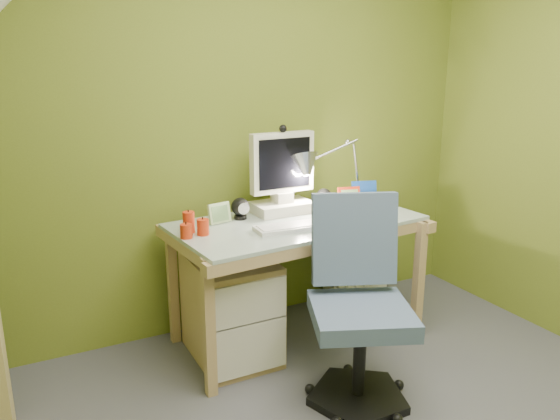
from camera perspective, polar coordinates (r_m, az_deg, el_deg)
name	(u,v)px	position (r m, az deg, el deg)	size (l,w,h in m)	color
wall_back	(232,127)	(3.17, -5.02, 8.67)	(3.20, 0.01, 2.40)	olive
desk	(297,281)	(3.12, 1.75, -7.41)	(1.35, 0.67, 0.72)	tan
monitor	(282,167)	(3.09, 0.23, 4.56)	(0.39, 0.23, 0.53)	silver
speaker_left	(240,208)	(3.00, -4.18, 0.16)	(0.10, 0.10, 0.12)	black
speaker_right	(324,198)	(3.25, 4.62, 1.26)	(0.10, 0.10, 0.11)	black
keyboard	(297,226)	(2.84, 1.77, -1.73)	(0.44, 0.14, 0.02)	silver
mousepad	(369,217)	(3.08, 9.28, -0.71)	(0.25, 0.17, 0.01)	#BE6C1D
mouse	(369,214)	(3.08, 9.29, -0.39)	(0.12, 0.08, 0.04)	white
amber_tumbler	(333,211)	(3.01, 5.56, -0.07)	(0.08, 0.08, 0.10)	#8F6014
candle_cluster	(191,224)	(2.76, -9.25, -1.49)	(0.14, 0.13, 0.11)	red
photo_frame_red	(349,196)	(3.29, 7.21, 1.41)	(0.14, 0.02, 0.12)	red
photo_frame_blue	(364,191)	(3.40, 8.79, 1.92)	(0.15, 0.02, 0.13)	#153F97
photo_frame_green	(219,213)	(2.94, -6.35, -0.32)	(0.13, 0.02, 0.11)	#B3D08F
desk_lamp	(349,157)	(3.31, 7.19, 5.55)	(0.54, 0.23, 0.58)	#B1B0B5
task_chair	(361,313)	(2.55, 8.50, -10.57)	(0.50, 0.50, 0.91)	#455772
radiator	(355,273)	(3.69, 7.87, -6.58)	(0.40, 0.16, 0.40)	white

